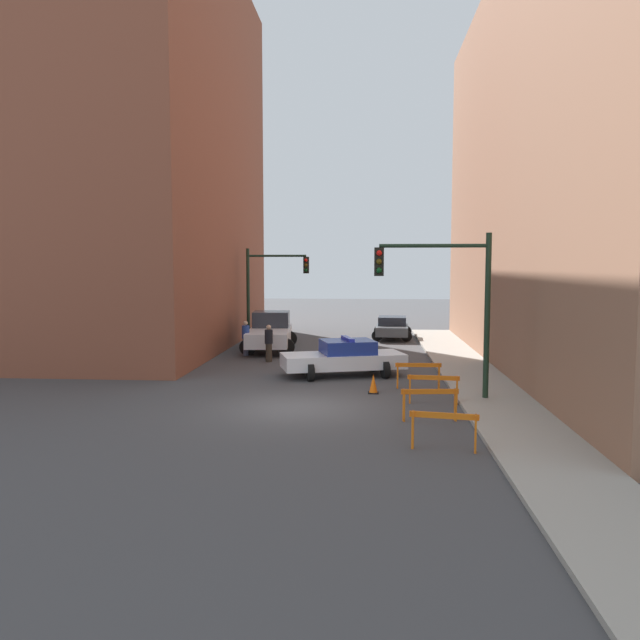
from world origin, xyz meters
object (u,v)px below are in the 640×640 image
at_px(traffic_light_near, 450,290).
at_px(police_car, 344,357).
at_px(barrier_mid, 430,399).
at_px(traffic_light_far, 268,282).
at_px(traffic_cone, 373,384).
at_px(barrier_front, 444,425).
at_px(pedestrian_crossing, 269,343).
at_px(parked_car_near, 392,327).
at_px(pedestrian_corner, 246,338).
at_px(barrier_corner, 418,371).
at_px(barrier_back, 433,385).
at_px(white_truck, 270,332).

xyz_separation_m(traffic_light_near, police_car, (-3.49, 4.19, -2.81)).
bearing_deg(barrier_mid, police_car, 111.10).
bearing_deg(barrier_mid, traffic_light_far, 113.54).
relative_size(police_car, traffic_cone, 7.67).
xyz_separation_m(traffic_light_far, barrier_front, (7.25, -19.27, -2.78)).
xyz_separation_m(pedestrian_crossing, traffic_cone, (4.60, -6.50, -0.54)).
relative_size(traffic_light_near, police_car, 1.03).
xyz_separation_m(parked_car_near, pedestrian_corner, (-7.22, -7.37, 0.19)).
bearing_deg(traffic_light_far, barrier_corner, -58.78).
distance_m(parked_car_near, barrier_back, 17.17).
xyz_separation_m(parked_car_near, barrier_back, (0.63, -17.16, -0.06)).
bearing_deg(traffic_light_near, barrier_front, -98.20).
relative_size(traffic_light_far, barrier_front, 3.28).
xyz_separation_m(police_car, barrier_corner, (2.69, -2.28, -0.11)).
height_order(traffic_light_near, pedestrian_corner, traffic_light_near).
xyz_separation_m(barrier_front, barrier_mid, (-0.06, 2.76, 0.00)).
bearing_deg(pedestrian_crossing, police_car, -160.60).
relative_size(pedestrian_corner, traffic_cone, 2.53).
xyz_separation_m(traffic_light_far, barrier_back, (7.51, -14.37, -2.78)).
xyz_separation_m(parked_car_near, pedestrian_crossing, (-5.82, -9.17, 0.19)).
distance_m(traffic_light_far, police_car, 11.00).
relative_size(barrier_back, barrier_corner, 1.00).
bearing_deg(traffic_cone, parked_car_near, 85.55).
distance_m(barrier_front, barrier_corner, 7.33).
xyz_separation_m(barrier_back, barrier_corner, (-0.27, 2.43, 0.00)).
bearing_deg(barrier_corner, traffic_light_near, -67.27).
bearing_deg(barrier_back, traffic_cone, 141.12).
distance_m(traffic_light_near, police_car, 6.13).
relative_size(white_truck, barrier_front, 3.49).
height_order(police_car, traffic_cone, police_car).
relative_size(pedestrian_crossing, pedestrian_corner, 1.00).
bearing_deg(traffic_cone, police_car, 109.08).
xyz_separation_m(pedestrian_corner, traffic_cone, (6.00, -8.30, -0.54)).
relative_size(traffic_light_far, white_truck, 0.94).
xyz_separation_m(police_car, barrier_front, (2.70, -9.62, -0.11)).
bearing_deg(parked_car_near, barrier_front, -85.94).
xyz_separation_m(traffic_light_far, traffic_cone, (5.66, -12.88, -3.08)).
distance_m(traffic_light_far, parked_car_near, 7.91).
relative_size(pedestrian_crossing, barrier_back, 1.04).
xyz_separation_m(pedestrian_crossing, barrier_front, (6.19, -12.89, -0.24)).
distance_m(barrier_mid, traffic_cone, 3.95).
relative_size(white_truck, barrier_corner, 3.46).
bearing_deg(pedestrian_crossing, traffic_light_near, -164.34).
bearing_deg(barrier_back, traffic_light_near, 45.32).
distance_m(traffic_light_near, barrier_corner, 3.57).
height_order(traffic_light_far, pedestrian_crossing, traffic_light_far).
xyz_separation_m(barrier_mid, traffic_cone, (-1.53, 3.63, -0.30)).
bearing_deg(police_car, barrier_corner, -146.80).
distance_m(pedestrian_crossing, barrier_back, 10.27).
height_order(white_truck, pedestrian_corner, white_truck).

